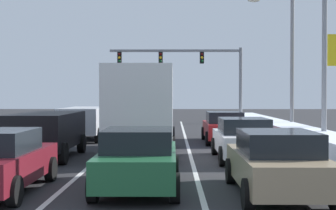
% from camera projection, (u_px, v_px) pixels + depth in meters
% --- Properties ---
extents(ground_plane, '(120.00, 120.00, 0.00)m').
position_uv_depth(ground_plane, '(147.00, 154.00, 19.55)').
color(ground_plane, '#28282B').
extents(lane_stripe_between_right_lane_and_center_lane, '(0.14, 39.53, 0.01)m').
position_uv_depth(lane_stripe_between_right_lane_and_center_lane, '(187.00, 145.00, 23.13)').
color(lane_stripe_between_right_lane_and_center_lane, silver).
rests_on(lane_stripe_between_right_lane_and_center_lane, ground).
extents(lane_stripe_between_center_lane_and_left_lane, '(0.14, 39.53, 0.01)m').
position_uv_depth(lane_stripe_between_center_lane_and_left_lane, '(114.00, 145.00, 23.16)').
color(lane_stripe_between_center_lane_and_left_lane, silver).
rests_on(lane_stripe_between_center_lane_and_left_lane, ground).
extents(snow_bank_right_shoulder, '(1.75, 39.53, 0.78)m').
position_uv_depth(snow_bank_right_shoulder, '(302.00, 137.00, 23.06)').
color(snow_bank_right_shoulder, silver).
rests_on(snow_bank_right_shoulder, ground).
extents(snow_bank_left_shoulder, '(1.30, 39.53, 0.55)m').
position_uv_depth(snow_bank_left_shoulder, '(1.00, 139.00, 23.21)').
color(snow_bank_left_shoulder, silver).
rests_on(snow_bank_left_shoulder, ground).
extents(sedan_tan_right_lane_nearest, '(2.00, 4.50, 1.51)m').
position_uv_depth(sedan_tan_right_lane_nearest, '(277.00, 163.00, 11.53)').
color(sedan_tan_right_lane_nearest, '#937F60').
rests_on(sedan_tan_right_lane_nearest, ground).
extents(sedan_white_right_lane_second, '(2.00, 4.50, 1.51)m').
position_uv_depth(sedan_white_right_lane_second, '(243.00, 139.00, 17.75)').
color(sedan_white_right_lane_second, silver).
rests_on(sedan_white_right_lane_second, ground).
extents(sedan_red_right_lane_third, '(2.00, 4.50, 1.51)m').
position_uv_depth(sedan_red_right_lane_third, '(224.00, 127.00, 24.17)').
color(sedan_red_right_lane_third, maroon).
rests_on(sedan_red_right_lane_third, ground).
extents(sedan_green_center_lane_nearest, '(2.00, 4.50, 1.51)m').
position_uv_depth(sedan_green_center_lane_nearest, '(139.00, 159.00, 12.26)').
color(sedan_green_center_lane_nearest, '#1E5633').
rests_on(sedan_green_center_lane_nearest, ground).
extents(box_truck_center_lane_second, '(2.53, 7.20, 3.36)m').
position_uv_depth(box_truck_center_lane_second, '(142.00, 106.00, 19.30)').
color(box_truck_center_lane_second, navy).
rests_on(box_truck_center_lane_second, ground).
extents(sedan_charcoal_center_lane_third, '(2.00, 4.50, 1.51)m').
position_uv_depth(sedan_charcoal_center_lane_third, '(153.00, 124.00, 26.74)').
color(sedan_charcoal_center_lane_third, '#38383D').
rests_on(sedan_charcoal_center_lane_third, ground).
extents(suv_black_left_lane_second, '(2.16, 4.90, 1.67)m').
position_uv_depth(suv_black_left_lane_second, '(47.00, 131.00, 18.28)').
color(suv_black_left_lane_second, black).
rests_on(suv_black_left_lane_second, ground).
extents(suv_silver_left_lane_third, '(2.16, 4.90, 1.67)m').
position_uv_depth(suv_silver_left_lane_third, '(85.00, 120.00, 25.60)').
color(suv_silver_left_lane_third, '#B7BABF').
rests_on(suv_silver_left_lane_third, ground).
extents(traffic_light_gantry, '(10.94, 0.47, 6.20)m').
position_uv_depth(traffic_light_gantry, '(194.00, 65.00, 40.96)').
color(traffic_light_gantry, slate).
rests_on(traffic_light_gantry, ground).
extents(street_lamp_right_mid, '(2.66, 0.36, 7.96)m').
position_uv_depth(street_lamp_right_mid, '(316.00, 37.00, 21.17)').
color(street_lamp_right_mid, gray).
rests_on(street_lamp_right_mid, ground).
extents(street_lamp_right_far, '(2.66, 0.36, 7.98)m').
position_uv_depth(street_lamp_right_far, '(286.00, 52.00, 28.35)').
color(street_lamp_right_far, gray).
rests_on(street_lamp_right_far, ground).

